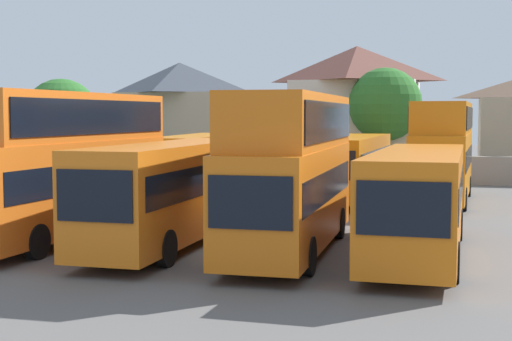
{
  "coord_description": "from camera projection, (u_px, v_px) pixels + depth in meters",
  "views": [
    {
      "loc": [
        7.09,
        -23.06,
        4.44
      ],
      "look_at": [
        0.0,
        3.0,
        2.39
      ],
      "focal_mm": 52.01,
      "sensor_mm": 36.0,
      "label": 1
    }
  ],
  "objects": [
    {
      "name": "ground",
      "position": [
        326.0,
        193.0,
        41.7
      ],
      "size": [
        140.0,
        140.0,
        0.0
      ],
      "primitive_type": "plane",
      "color": "#605E5B"
    },
    {
      "name": "depot_boundary_wall",
      "position": [
        345.0,
        168.0,
        48.8
      ],
      "size": [
        56.0,
        0.5,
        1.8
      ],
      "primitive_type": "cube",
      "color": "gray",
      "rests_on": "ground"
    },
    {
      "name": "bus_1",
      "position": [
        66.0,
        157.0,
        26.18
      ],
      "size": [
        2.97,
        11.29,
        5.19
      ],
      "rotation": [
        0.0,
        0.0,
        -1.61
      ],
      "color": "orange",
      "rests_on": "ground"
    },
    {
      "name": "bus_2",
      "position": [
        173.0,
        187.0,
        25.06
      ],
      "size": [
        2.63,
        11.35,
        3.46
      ],
      "rotation": [
        0.0,
        0.0,
        -1.57
      ],
      "color": "orange",
      "rests_on": "ground"
    },
    {
      "name": "bus_3",
      "position": [
        291.0,
        164.0,
        23.62
      ],
      "size": [
        2.75,
        10.43,
        5.06
      ],
      "rotation": [
        0.0,
        0.0,
        -1.55
      ],
      "color": "orange",
      "rests_on": "ground"
    },
    {
      "name": "bus_4",
      "position": [
        418.0,
        196.0,
        23.01
      ],
      "size": [
        2.76,
        11.21,
        3.31
      ],
      "rotation": [
        0.0,
        0.0,
        -1.59
      ],
      "color": "orange",
      "rests_on": "ground"
    },
    {
      "name": "bus_5",
      "position": [
        199.0,
        161.0,
        40.88
      ],
      "size": [
        3.4,
        11.32,
        3.29
      ],
      "rotation": [
        0.0,
        0.0,
        -1.49
      ],
      "color": "orange",
      "rests_on": "ground"
    },
    {
      "name": "bus_6",
      "position": [
        281.0,
        146.0,
        39.28
      ],
      "size": [
        3.46,
        11.86,
        4.91
      ],
      "rotation": [
        0.0,
        0.0,
        -1.66
      ],
      "color": "orange",
      "rests_on": "ground"
    },
    {
      "name": "bus_7",
      "position": [
        353.0,
        163.0,
        38.7
      ],
      "size": [
        2.78,
        12.01,
        3.29
      ],
      "rotation": [
        0.0,
        0.0,
        -1.6
      ],
      "color": "orange",
      "rests_on": "ground"
    },
    {
      "name": "bus_8",
      "position": [
        443.0,
        146.0,
        37.28
      ],
      "size": [
        2.98,
        10.47,
        5.02
      ],
      "rotation": [
        0.0,
        0.0,
        -1.61
      ],
      "color": "orange",
      "rests_on": "ground"
    },
    {
      "name": "house_terrace_left",
      "position": [
        180.0,
        115.0,
        60.22
      ],
      "size": [
        8.66,
        8.11,
        8.61
      ],
      "color": "tan",
      "rests_on": "ground"
    },
    {
      "name": "house_terrace_centre",
      "position": [
        356.0,
        109.0,
        55.04
      ],
      "size": [
        9.25,
        8.02,
        9.47
      ],
      "color": "silver",
      "rests_on": "ground"
    },
    {
      "name": "tree_left_of_lot",
      "position": [
        62.0,
        116.0,
        50.65
      ],
      "size": [
        5.13,
        5.13,
        6.87
      ],
      "color": "brown",
      "rests_on": "ground"
    },
    {
      "name": "tree_behind_wall",
      "position": [
        385.0,
        105.0,
        50.29
      ],
      "size": [
        4.99,
        4.99,
        7.61
      ],
      "color": "brown",
      "rests_on": "ground"
    }
  ]
}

